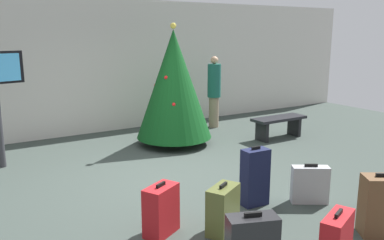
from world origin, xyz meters
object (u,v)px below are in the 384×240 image
at_px(suitcase_5, 379,206).
at_px(traveller_0, 214,90).
at_px(suitcase_6, 161,210).
at_px(suitcase_3, 310,185).
at_px(holiday_tree, 174,84).
at_px(waiting_bench, 279,123).
at_px(suitcase_2, 255,177).
at_px(suitcase_0, 223,210).

bearing_deg(suitcase_5, traveller_0, 74.95).
height_order(traveller_0, suitcase_6, traveller_0).
xyz_separation_m(traveller_0, suitcase_3, (-1.45, -4.43, -0.66)).
distance_m(holiday_tree, traveller_0, 1.84).
relative_size(holiday_tree, waiting_bench, 1.94).
relative_size(holiday_tree, suitcase_6, 3.99).
xyz_separation_m(suitcase_3, suitcase_6, (-2.15, 0.28, 0.03)).
bearing_deg(traveller_0, suitcase_5, -105.05).
distance_m(traveller_0, suitcase_2, 4.64).
height_order(holiday_tree, suitcase_5, holiday_tree).
distance_m(waiting_bench, traveller_0, 1.85).
distance_m(suitcase_2, suitcase_5, 1.54).
distance_m(holiday_tree, suitcase_2, 3.39).
relative_size(waiting_bench, suitcase_5, 1.71).
relative_size(suitcase_0, suitcase_5, 0.81).
xyz_separation_m(waiting_bench, suitcase_2, (-2.75, -2.43, 0.04)).
relative_size(waiting_bench, suitcase_3, 2.30).
bearing_deg(suitcase_3, suitcase_6, 172.52).
bearing_deg(suitcase_0, suitcase_2, 26.41).
xyz_separation_m(holiday_tree, suitcase_0, (-1.37, -3.64, -0.98)).
distance_m(traveller_0, suitcase_5, 5.69).
distance_m(suitcase_2, suitcase_3, 0.79).
bearing_deg(suitcase_0, suitcase_3, 2.44).
bearing_deg(holiday_tree, traveller_0, 28.18).
bearing_deg(traveller_0, suitcase_0, -123.42).
xyz_separation_m(traveller_0, suitcase_0, (-2.97, -4.49, -0.64)).
bearing_deg(traveller_0, suitcase_2, -117.66).
height_order(holiday_tree, suitcase_2, holiday_tree).
xyz_separation_m(suitcase_2, suitcase_6, (-1.45, -0.06, -0.10)).
relative_size(suitcase_2, suitcase_3, 1.48).
xyz_separation_m(holiday_tree, traveller_0, (1.59, 0.85, -0.34)).
bearing_deg(suitcase_2, suitcase_5, -64.24).
bearing_deg(waiting_bench, suitcase_6, -149.30).
bearing_deg(suitcase_0, waiting_bench, 38.50).
bearing_deg(suitcase_5, suitcase_6, 148.07).
distance_m(waiting_bench, suitcase_5, 4.35).
distance_m(waiting_bench, suitcase_3, 3.46).
bearing_deg(suitcase_0, holiday_tree, 69.36).
height_order(suitcase_2, suitcase_5, suitcase_2).
relative_size(suitcase_2, suitcase_5, 1.10).
bearing_deg(suitcase_2, waiting_bench, 41.51).
xyz_separation_m(suitcase_0, suitcase_5, (1.49, -0.98, 0.07)).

